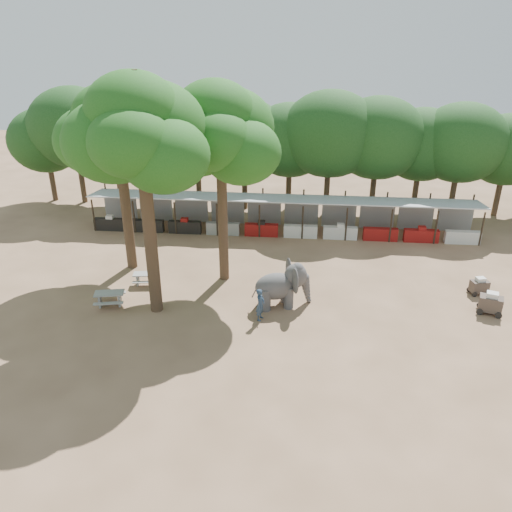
# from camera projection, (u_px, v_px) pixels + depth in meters

# --- Properties ---
(ground) EXTENTS (100.00, 100.00, 0.00)m
(ground) POSITION_uv_depth(u_px,v_px,m) (266.00, 337.00, 24.19)
(ground) COLOR brown
(ground) RESTS_ON ground
(vendor_stalls) EXTENTS (28.00, 2.99, 2.80)m
(vendor_stalls) POSITION_uv_depth(u_px,v_px,m) (282.00, 216.00, 36.22)
(vendor_stalls) COLOR #A2A6AA
(vendor_stalls) RESTS_ON ground
(yard_tree_left) EXTENTS (7.10, 6.90, 11.02)m
(yard_tree_left) POSITION_uv_depth(u_px,v_px,m) (117.00, 134.00, 28.11)
(yard_tree_left) COLOR #332316
(yard_tree_left) RESTS_ON ground
(yard_tree_center) EXTENTS (7.10, 6.90, 12.04)m
(yard_tree_center) POSITION_uv_depth(u_px,v_px,m) (139.00, 134.00, 22.90)
(yard_tree_center) COLOR #332316
(yard_tree_center) RESTS_ON ground
(yard_tree_back) EXTENTS (7.10, 6.90, 11.36)m
(yard_tree_back) POSITION_uv_depth(u_px,v_px,m) (218.00, 133.00, 26.52)
(yard_tree_back) COLOR #332316
(yard_tree_back) RESTS_ON ground
(backdrop_trees) EXTENTS (46.46, 5.95, 8.33)m
(backdrop_trees) POSITION_uv_depth(u_px,v_px,m) (286.00, 142.00, 39.09)
(backdrop_trees) COLOR #332316
(backdrop_trees) RESTS_ON ground
(elephant) EXTENTS (3.27, 2.41, 2.43)m
(elephant) POSITION_uv_depth(u_px,v_px,m) (283.00, 285.00, 26.49)
(elephant) COLOR #3F3D3D
(elephant) RESTS_ON ground
(handler) EXTENTS (0.56, 0.71, 1.74)m
(handler) POSITION_uv_depth(u_px,v_px,m) (260.00, 305.00, 25.30)
(handler) COLOR #26384C
(handler) RESTS_ON ground
(picnic_table_near) EXTENTS (1.81, 1.69, 0.77)m
(picnic_table_near) POSITION_uv_depth(u_px,v_px,m) (110.00, 297.00, 26.76)
(picnic_table_near) COLOR gray
(picnic_table_near) RESTS_ON ground
(picnic_table_far) EXTENTS (1.57, 1.45, 0.70)m
(picnic_table_far) POSITION_uv_depth(u_px,v_px,m) (146.00, 277.00, 29.00)
(picnic_table_far) COLOR gray
(picnic_table_far) RESTS_ON ground
(cart_front) EXTENTS (1.45, 1.17, 1.22)m
(cart_front) POSITION_uv_depth(u_px,v_px,m) (491.00, 303.00, 25.96)
(cart_front) COLOR #382C24
(cart_front) RESTS_ON ground
(cart_back) EXTENTS (1.17, 0.91, 1.02)m
(cart_back) POSITION_uv_depth(u_px,v_px,m) (479.00, 286.00, 27.92)
(cart_back) COLOR #382C24
(cart_back) RESTS_ON ground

